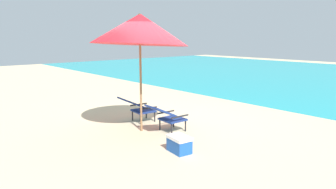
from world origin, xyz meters
The scene contains 5 objects.
ground_plane centered at (0.00, 4.00, 0.00)m, with size 40.00×40.00×0.00m, color #CCB78E.
lounge_chair_left centered at (-0.60, -0.21, 0.40)m, with size 0.64×0.93×0.68m.
lounge_chair_right centered at (0.54, -0.19, 0.40)m, with size 0.57×0.90×0.68m.
beach_umbrella_center centered at (0.07, -0.57, 2.34)m, with size 2.67×2.69×2.75m.
cooler_box centered at (1.63, -0.82, 0.16)m, with size 0.51×0.39×0.32m.
Camera 1 is at (5.62, -4.58, 2.17)m, focal length 32.20 mm.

